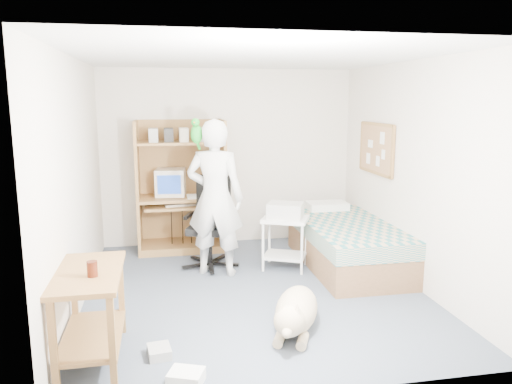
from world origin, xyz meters
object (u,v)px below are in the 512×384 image
(computer_hutch, at_px, (181,191))
(side_desk, at_px, (90,302))
(bed, at_px, (346,243))
(printer_cart, at_px, (285,235))
(person, at_px, (215,198))
(dog, at_px, (296,311))
(office_chair, at_px, (211,235))

(computer_hutch, relative_size, side_desk, 1.80)
(bed, distance_m, printer_cart, 0.80)
(printer_cart, bearing_deg, person, -154.27)
(person, xyz_separation_m, dog, (0.54, -1.67, -0.74))
(dog, height_order, printer_cart, printer_cart)
(person, bearing_deg, computer_hutch, -52.36)
(computer_hutch, bearing_deg, person, -72.11)
(person, bearing_deg, side_desk, 76.66)
(computer_hutch, xyz_separation_m, office_chair, (0.32, -0.78, -0.42))
(side_desk, height_order, office_chair, office_chair)
(bed, relative_size, office_chair, 1.81)
(computer_hutch, height_order, dog, computer_hutch)
(computer_hutch, distance_m, side_desk, 3.08)
(bed, height_order, office_chair, office_chair)
(dog, bearing_deg, computer_hutch, 131.22)
(side_desk, height_order, person, person)
(side_desk, relative_size, printer_cart, 1.49)
(dog, bearing_deg, office_chair, 129.37)
(dog, bearing_deg, bed, 79.22)
(person, height_order, printer_cart, person)
(bed, bearing_deg, dog, -124.11)
(dog, relative_size, printer_cart, 1.65)
(computer_hutch, relative_size, dog, 1.63)
(computer_hutch, height_order, side_desk, computer_hutch)
(office_chair, bearing_deg, dog, -54.21)
(bed, relative_size, side_desk, 2.02)
(bed, bearing_deg, computer_hutch, 150.71)
(office_chair, xyz_separation_m, dog, (0.57, -1.97, -0.21))
(computer_hutch, xyz_separation_m, bed, (2.00, -1.12, -0.53))
(side_desk, relative_size, person, 0.54)
(bed, relative_size, dog, 1.83)
(side_desk, xyz_separation_m, printer_cart, (2.06, 1.87, -0.06))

